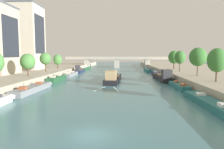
# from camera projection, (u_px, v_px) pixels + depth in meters

# --- Properties ---
(ground_plane) EXTENTS (400.00, 400.00, 0.00)m
(ground_plane) POSITION_uv_depth(u_px,v_px,m) (91.00, 135.00, 18.93)
(ground_plane) COLOR teal
(quay_left) EXTENTS (36.00, 170.00, 2.03)m
(quay_left) POSITION_uv_depth(u_px,v_px,m) (19.00, 72.00, 75.22)
(quay_left) COLOR #B2A893
(quay_left) RESTS_ON ground
(quay_right) EXTENTS (36.00, 170.00, 2.03)m
(quay_right) POSITION_uv_depth(u_px,v_px,m) (214.00, 73.00, 71.80)
(quay_right) COLOR #B2A893
(quay_right) RESTS_ON ground
(barge_midriver) EXTENTS (4.49, 18.56, 3.45)m
(barge_midriver) POSITION_uv_depth(u_px,v_px,m) (113.00, 78.00, 56.42)
(barge_midriver) COLOR black
(barge_midriver) RESTS_ON ground
(wake_behind_barge) EXTENTS (5.59, 6.05, 0.03)m
(wake_behind_barge) POSITION_uv_depth(u_px,v_px,m) (108.00, 89.00, 44.40)
(wake_behind_barge) COLOR silver
(wake_behind_barge) RESTS_ON ground
(moored_boat_left_near) EXTENTS (2.83, 14.87, 2.23)m
(moored_boat_left_near) POSITION_uv_depth(u_px,v_px,m) (33.00, 88.00, 41.58)
(moored_boat_left_near) COLOR gray
(moored_boat_left_near) RESTS_ON ground
(moored_boat_left_upstream) EXTENTS (2.54, 11.40, 2.45)m
(moored_boat_left_upstream) POSITION_uv_depth(u_px,v_px,m) (57.00, 79.00, 57.92)
(moored_boat_left_upstream) COLOR #235633
(moored_boat_left_upstream) RESTS_ON ground
(moored_boat_left_lone) EXTENTS (2.72, 12.53, 2.18)m
(moored_boat_left_lone) POSITION_uv_depth(u_px,v_px,m) (71.00, 74.00, 72.49)
(moored_boat_left_lone) COLOR gray
(moored_boat_left_lone) RESTS_ON ground
(moored_boat_left_second) EXTENTS (2.67, 13.15, 3.18)m
(moored_boat_left_second) POSITION_uv_depth(u_px,v_px,m) (79.00, 70.00, 86.11)
(moored_boat_left_second) COLOR #1E284C
(moored_boat_left_second) RESTS_ON ground
(moored_boat_left_midway) EXTENTS (3.22, 16.14, 2.14)m
(moored_boat_left_midway) POSITION_uv_depth(u_px,v_px,m) (86.00, 68.00, 103.07)
(moored_boat_left_midway) COLOR #235633
(moored_boat_left_midway) RESTS_ON ground
(moored_boat_right_upstream) EXTENTS (2.93, 15.45, 2.13)m
(moored_boat_right_upstream) POSITION_uv_depth(u_px,v_px,m) (209.00, 103.00, 29.51)
(moored_boat_right_upstream) COLOR #23666B
(moored_boat_right_upstream) RESTS_ON ground
(moored_boat_right_gap_after) EXTENTS (2.17, 10.84, 2.19)m
(moored_boat_right_gap_after) POSITION_uv_depth(u_px,v_px,m) (179.00, 86.00, 44.97)
(moored_boat_right_gap_after) COLOR #23666B
(moored_boat_right_gap_after) RESTS_ON ground
(moored_boat_right_far) EXTENTS (3.45, 16.49, 3.46)m
(moored_boat_right_far) POSITION_uv_depth(u_px,v_px,m) (163.00, 77.00, 59.39)
(moored_boat_right_far) COLOR black
(moored_boat_right_far) RESTS_ON ground
(moored_boat_right_lone) EXTENTS (2.65, 12.09, 2.14)m
(moored_boat_right_lone) POSITION_uv_depth(u_px,v_px,m) (155.00, 73.00, 76.26)
(moored_boat_right_lone) COLOR #1E284C
(moored_boat_right_lone) RESTS_ON ground
(moored_boat_right_second) EXTENTS (3.03, 14.52, 2.26)m
(moored_boat_right_second) POSITION_uv_depth(u_px,v_px,m) (148.00, 70.00, 92.03)
(moored_boat_right_second) COLOR #23666B
(moored_boat_right_second) RESTS_ON ground
(tree_left_by_lamp) EXTENTS (3.82, 3.82, 5.71)m
(tree_left_by_lamp) POSITION_uv_depth(u_px,v_px,m) (28.00, 62.00, 52.43)
(tree_left_by_lamp) COLOR brown
(tree_left_by_lamp) RESTS_ON quay_left
(tree_left_nearest) EXTENTS (3.53, 3.53, 6.09)m
(tree_left_nearest) POSITION_uv_depth(u_px,v_px,m) (45.00, 59.00, 64.99)
(tree_left_nearest) COLOR brown
(tree_left_nearest) RESTS_ON quay_left
(tree_left_second) EXTENTS (3.31, 3.31, 5.55)m
(tree_left_second) POSITION_uv_depth(u_px,v_px,m) (58.00, 60.00, 77.95)
(tree_left_second) COLOR brown
(tree_left_second) RESTS_ON quay_left
(tree_right_end_of_row) EXTENTS (3.80, 3.80, 6.77)m
(tree_right_end_of_row) POSITION_uv_depth(u_px,v_px,m) (217.00, 60.00, 40.70)
(tree_right_end_of_row) COLOR brown
(tree_right_end_of_row) RESTS_ON quay_right
(tree_right_distant) EXTENTS (4.33, 4.33, 7.27)m
(tree_right_distant) POSITION_uv_depth(u_px,v_px,m) (198.00, 57.00, 52.28)
(tree_right_distant) COLOR brown
(tree_right_distant) RESTS_ON quay_right
(tree_right_far) EXTENTS (3.43, 3.43, 6.72)m
(tree_right_far) POSITION_uv_depth(u_px,v_px,m) (180.00, 57.00, 65.54)
(tree_right_far) COLOR brown
(tree_right_far) RESTS_ON quay_right
(tree_right_nearest) EXTENTS (4.32, 4.32, 6.96)m
(tree_right_nearest) POSITION_uv_depth(u_px,v_px,m) (174.00, 57.00, 77.55)
(tree_right_nearest) COLOR brown
(tree_right_nearest) RESTS_ON quay_right
(building_left_far_end) EXTENTS (11.78, 11.45, 23.83)m
(building_left_far_end) POSITION_uv_depth(u_px,v_px,m) (25.00, 37.00, 75.60)
(building_left_far_end) COLOR beige
(building_left_far_end) RESTS_ON quay_left
(bridge_far) EXTENTS (58.51, 4.40, 6.31)m
(bridge_far) POSITION_uv_depth(u_px,v_px,m) (117.00, 61.00, 116.29)
(bridge_far) COLOR #ADA899
(bridge_far) RESTS_ON ground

